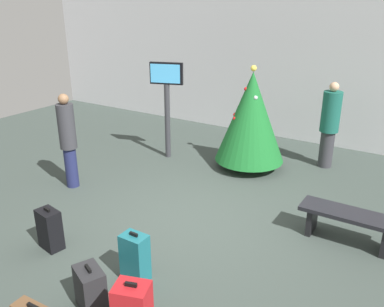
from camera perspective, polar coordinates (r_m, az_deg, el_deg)
ground_plane at (r=6.50m, az=-0.36°, el=-9.40°), size 16.00×16.00×0.00m
back_wall at (r=10.18m, az=14.96°, el=11.74°), size 16.00×0.20×3.56m
holiday_tree at (r=8.17m, az=8.42°, el=5.18°), size 1.41×1.41×2.13m
flight_info_kiosk at (r=8.63m, az=-3.61°, el=8.28°), size 0.70×0.30×2.10m
waiting_bench at (r=6.20m, az=21.45°, el=-8.84°), size 1.36×0.44×0.48m
traveller_0 at (r=8.66m, az=19.04°, el=4.06°), size 0.44×0.44×1.79m
traveller_1 at (r=7.59m, az=-17.29°, el=2.03°), size 0.32×0.32×1.77m
suitcase_1 at (r=6.02m, az=-19.64°, el=-10.16°), size 0.38×0.28×0.63m
suitcase_3 at (r=5.14m, az=-8.14°, el=-14.51°), size 0.32×0.23×0.67m
suitcase_4 at (r=4.88m, az=-14.30°, el=-18.19°), size 0.46×0.40×0.54m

